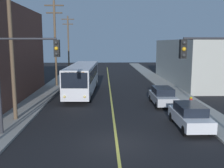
# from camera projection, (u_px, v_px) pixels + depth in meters

# --- Properties ---
(ground_plane) EXTENTS (120.00, 120.00, 0.00)m
(ground_plane) POSITION_uv_depth(u_px,v_px,m) (117.00, 143.00, 14.58)
(ground_plane) COLOR black
(sidewalk_left) EXTENTS (2.50, 90.00, 0.15)m
(sidewalk_left) POSITION_uv_depth(u_px,v_px,m) (35.00, 102.00, 24.22)
(sidewalk_left) COLOR gray
(sidewalk_left) RESTS_ON ground
(sidewalk_right) EXTENTS (2.50, 90.00, 0.15)m
(sidewalk_right) POSITION_uv_depth(u_px,v_px,m) (187.00, 101.00, 24.66)
(sidewalk_right) COLOR gray
(sidewalk_right) RESTS_ON ground
(lane_stripe_center) EXTENTS (0.16, 60.00, 0.01)m
(lane_stripe_center) POSITION_uv_depth(u_px,v_px,m) (110.00, 93.00, 29.39)
(lane_stripe_center) COLOR #D8CC4C
(lane_stripe_center) RESTS_ON ground
(building_right_warehouse) EXTENTS (12.00, 18.72, 6.01)m
(building_right_warehouse) POSITION_uv_depth(u_px,v_px,m) (212.00, 61.00, 36.40)
(building_right_warehouse) COLOR #B2B2A8
(building_right_warehouse) RESTS_ON ground
(city_bus) EXTENTS (3.03, 12.23, 3.20)m
(city_bus) POSITION_uv_depth(u_px,v_px,m) (83.00, 77.00, 28.55)
(city_bus) COLOR silver
(city_bus) RESTS_ON ground
(parked_car_white) EXTENTS (1.82, 4.40, 1.62)m
(parked_car_white) POSITION_uv_depth(u_px,v_px,m) (190.00, 116.00, 17.11)
(parked_car_white) COLOR silver
(parked_car_white) RESTS_ON ground
(parked_car_silver) EXTENTS (1.83, 4.40, 1.62)m
(parked_car_silver) POSITION_uv_depth(u_px,v_px,m) (163.00, 96.00, 23.44)
(parked_car_silver) COLOR #B7B7BC
(parked_car_silver) RESTS_ON ground
(utility_pole_near) EXTENTS (2.40, 0.28, 11.30)m
(utility_pole_near) POSITION_uv_depth(u_px,v_px,m) (11.00, 32.00, 17.80)
(utility_pole_near) COLOR brown
(utility_pole_near) RESTS_ON sidewalk_left
(utility_pole_mid) EXTENTS (2.40, 0.28, 10.64)m
(utility_pole_mid) POSITION_uv_depth(u_px,v_px,m) (55.00, 40.00, 32.64)
(utility_pole_mid) COLOR brown
(utility_pole_mid) RESTS_ON sidewalk_left
(utility_pole_far) EXTENTS (2.40, 0.28, 10.41)m
(utility_pole_far) POSITION_uv_depth(u_px,v_px,m) (68.00, 41.00, 48.98)
(utility_pole_far) COLOR brown
(utility_pole_far) RESTS_ON sidewalk_left
(traffic_signal_left_corner) EXTENTS (3.75, 0.48, 6.00)m
(traffic_signal_left_corner) POSITION_uv_depth(u_px,v_px,m) (24.00, 65.00, 15.14)
(traffic_signal_left_corner) COLOR #2D2D33
(traffic_signal_left_corner) RESTS_ON sidewalk_left
(traffic_signal_right_corner) EXTENTS (3.75, 0.48, 6.00)m
(traffic_signal_right_corner) POSITION_uv_depth(u_px,v_px,m) (219.00, 68.00, 13.74)
(traffic_signal_right_corner) COLOR #2D2D33
(traffic_signal_right_corner) RESTS_ON sidewalk_right
(fire_hydrant) EXTENTS (0.44, 0.26, 0.84)m
(fire_hydrant) POSITION_uv_depth(u_px,v_px,m) (191.00, 101.00, 22.44)
(fire_hydrant) COLOR red
(fire_hydrant) RESTS_ON sidewalk_right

